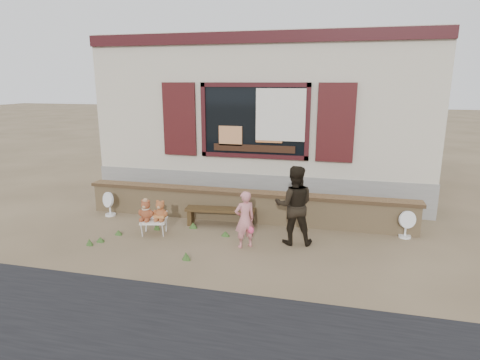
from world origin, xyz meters
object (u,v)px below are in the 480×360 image
(bench, at_px, (220,213))
(folding_chair, at_px, (154,221))
(teddy_bear_left, at_px, (146,210))
(teddy_bear_right, at_px, (161,210))
(child, at_px, (245,220))
(adult, at_px, (294,205))

(bench, xyz_separation_m, folding_chair, (-1.12, -0.78, -0.00))
(teddy_bear_left, height_order, teddy_bear_right, teddy_bear_left)
(folding_chair, relative_size, teddy_bear_right, 1.38)
(teddy_bear_left, xyz_separation_m, teddy_bear_right, (0.27, 0.07, -0.01))
(child, distance_m, adult, 0.94)
(teddy_bear_left, bearing_deg, adult, -8.93)
(folding_chair, xyz_separation_m, adult, (2.70, 0.20, 0.47))
(folding_chair, bearing_deg, child, -19.65)
(teddy_bear_left, bearing_deg, bench, 19.11)
(bench, distance_m, child, 1.25)
(child, bearing_deg, adult, 170.65)
(teddy_bear_left, distance_m, teddy_bear_right, 0.28)
(teddy_bear_left, bearing_deg, folding_chair, 0.00)
(child, bearing_deg, teddy_bear_right, -42.49)
(bench, relative_size, child, 1.40)
(child, bearing_deg, teddy_bear_left, -39.61)
(folding_chair, height_order, teddy_bear_left, teddy_bear_left)
(bench, bearing_deg, teddy_bear_right, -149.18)
(folding_chair, relative_size, adult, 0.38)
(bench, bearing_deg, teddy_bear_left, -153.43)
(teddy_bear_left, distance_m, child, 2.01)
(bench, xyz_separation_m, teddy_bear_left, (-1.26, -0.81, 0.23))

